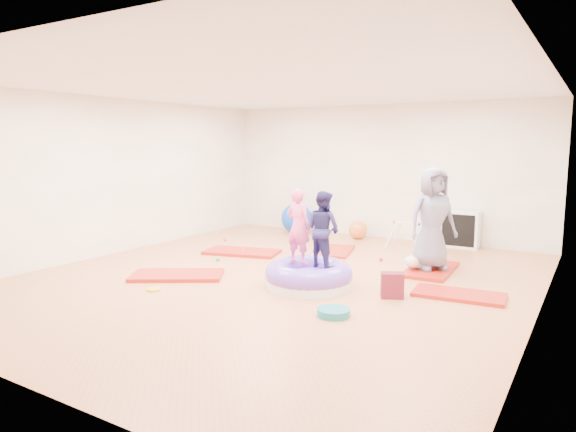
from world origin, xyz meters
The scene contains 19 objects.
room centered at (0.00, 0.00, 1.40)m, with size 7.01×8.01×2.81m.
gym_mat_front_left centered at (-1.32, -0.74, 0.03)m, with size 1.34×0.67×0.06m, color #A73318.
gym_mat_mid_left centered at (-1.50, 1.13, 0.03)m, with size 1.33×0.66×0.06m, color #A73318.
gym_mat_center_back centered at (-0.07, 2.12, 0.02)m, with size 1.09×0.54×0.05m, color #A73318.
gym_mat_right centered at (2.53, 0.46, 0.02)m, with size 1.15×0.58×0.05m, color #A73318.
gym_mat_rear_right centered at (1.83, 1.61, 0.03)m, with size 1.30×0.65×0.05m, color #A73318.
inflatable_cushion centered at (0.63, -0.17, 0.15)m, with size 1.23×1.23×0.39m.
child_pink centered at (0.43, -0.13, 0.89)m, with size 0.39×0.25×1.06m, color #F64F8A.
child_navy centered at (0.83, -0.14, 0.88)m, with size 0.51×0.40×1.05m, color #221D50.
adult_caregiver centered at (1.84, 1.56, 0.85)m, with size 0.77×0.50×1.58m, color slate.
infant centered at (1.64, 1.42, 0.16)m, with size 0.37×0.37×0.22m.
ball_pit_balls centered at (-0.79, 1.32, 0.04)m, with size 3.48×1.56×0.07m.
exercise_ball_blue centered at (-1.70, 3.45, 0.34)m, with size 0.68×0.68×0.68m, color blue.
exercise_ball_orange centered at (-0.28, 3.58, 0.19)m, with size 0.39×0.39×0.39m, color orange.
infant_play_gym centered at (0.91, 3.16, 0.33)m, with size 0.65×0.62×0.50m.
cube_shelf centered at (1.76, 3.79, 0.35)m, with size 0.71×0.35×0.71m.
balance_disc centered at (1.47, -1.09, 0.04)m, with size 0.39×0.39×0.09m, color teal.
backpack centered at (1.80, -0.05, 0.17)m, with size 0.29×0.18×0.33m, color maroon.
yellow_toy centered at (-1.09, -1.43, 0.01)m, with size 0.20×0.20×0.03m, color yellow.
Camera 1 is at (4.02, -6.27, 1.98)m, focal length 32.00 mm.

